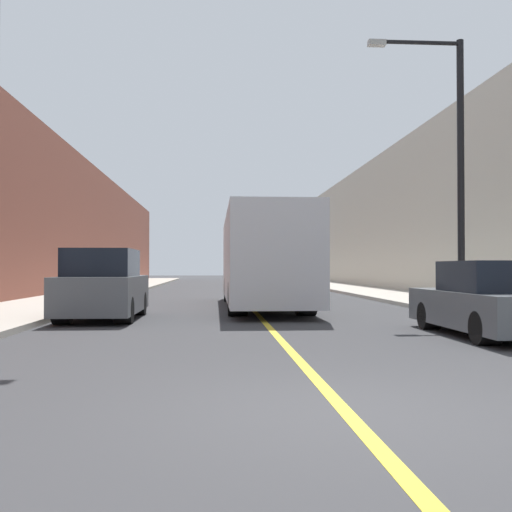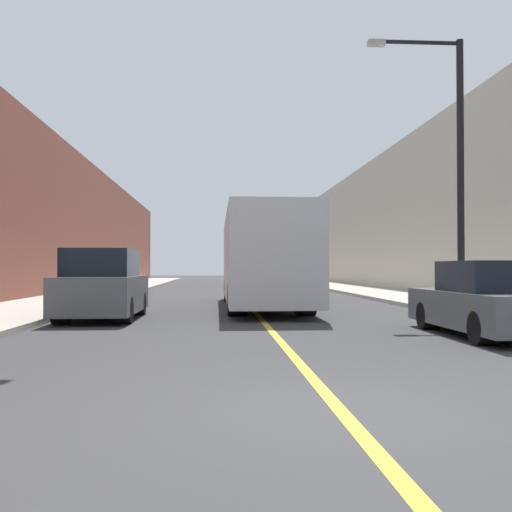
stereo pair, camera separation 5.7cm
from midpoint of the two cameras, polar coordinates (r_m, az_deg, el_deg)
name	(u,v)px [view 1 (the left image)]	position (r m, az deg, el deg)	size (l,w,h in m)	color
ground_plane	(348,414)	(6.00, 8.44, -14.68)	(200.00, 200.00, 0.00)	#38383A
sidewalk_left	(113,290)	(36.22, -13.52, -3.18)	(3.60, 72.00, 0.15)	#B2AA9E
sidewalk_right	(356,290)	(36.72, 9.49, -3.17)	(3.60, 72.00, 0.15)	#B2AA9E
building_row_left	(47,223)	(37.11, -19.30, 2.98)	(4.00, 72.00, 8.01)	brown
building_row_right	(417,220)	(37.87, 15.08, 3.29)	(4.00, 72.00, 8.57)	#B7B2A3
road_center_line	(236,291)	(35.74, -1.94, -3.35)	(0.16, 72.00, 0.01)	gold
bus	(262,259)	(21.12, 0.50, -0.24)	(2.55, 11.87, 3.21)	silver
parked_suv_left	(103,287)	(16.71, -14.45, -2.89)	(1.94, 4.41, 1.90)	#51565B
car_right_near	(490,302)	(13.16, 21.25, -4.14)	(1.84, 4.55, 1.54)	#51565B
street_lamp_left	(5,94)	(13.63, -22.87, 14.05)	(2.79, 0.24, 8.47)	black
street_lamp_right	(452,156)	(18.27, 18.12, 9.06)	(2.79, 0.24, 7.82)	black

